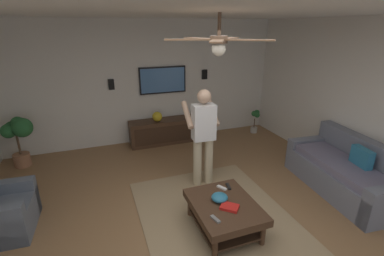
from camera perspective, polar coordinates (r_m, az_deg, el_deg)
ground_plane at (r=3.80m, az=3.05°, el=-21.58°), size 8.29×8.29×0.00m
wall_back_tv at (r=6.31m, az=-9.46°, el=9.20°), size 0.10×6.26×2.70m
ceiling_slab at (r=2.84m, az=4.17°, el=24.58°), size 7.11×6.26×0.10m
area_rug at (r=4.07m, az=5.17°, el=-18.25°), size 2.66×2.03×0.01m
couch at (r=5.14m, az=29.11°, el=-8.06°), size 1.98×1.04×0.87m
coffee_table at (r=3.75m, az=6.67°, el=-16.54°), size 1.00×0.80×0.40m
media_console at (r=6.37m, az=-5.15°, el=-0.59°), size 0.45×1.70×0.55m
tv at (r=6.29m, az=-6.07°, el=9.85°), size 0.05×1.06×0.60m
person_standing at (r=4.44m, az=2.34°, el=-0.90°), size 0.55×0.56×1.64m
potted_plant_tall at (r=6.05m, az=-32.45°, el=-0.96°), size 0.48×0.55×0.99m
potted_plant_short at (r=7.06m, az=12.96°, el=1.72°), size 0.20×0.25×0.59m
bowl at (r=3.71m, az=5.73°, el=-14.11°), size 0.22×0.22×0.10m
remote_white at (r=3.97m, az=6.20°, el=-12.20°), size 0.15×0.11×0.02m
remote_black at (r=4.01m, az=7.54°, el=-11.91°), size 0.16×0.08×0.02m
remote_grey at (r=3.42m, az=4.87°, el=-18.29°), size 0.16×0.08×0.02m
book at (r=3.61m, az=7.78°, el=-15.92°), size 0.27×0.27×0.04m
vase_round at (r=6.15m, az=-7.22°, el=2.36°), size 0.22×0.22×0.22m
wall_speaker_left at (r=6.61m, az=2.60°, el=11.03°), size 0.06×0.12×0.22m
wall_speaker_right at (r=6.13m, az=-16.39°, el=8.66°), size 0.06×0.12×0.22m
ceiling_fan at (r=3.21m, az=5.38°, el=17.32°), size 1.15×1.10×0.46m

